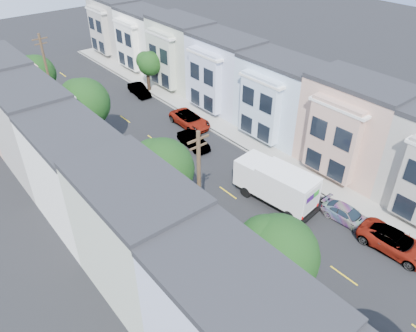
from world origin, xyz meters
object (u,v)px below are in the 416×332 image
utility_pole_far (49,80)px  parked_left_c (219,241)px  tree_d (84,104)px  parked_right_b (347,215)px  fedex_truck (276,183)px  parked_right_a (396,243)px  tree_far_r (149,64)px  parked_left_b (320,326)px  tree_e (36,74)px  tree_c (162,170)px  lead_sedan (194,141)px  parked_right_c (190,120)px  utility_pole_near (199,197)px  parked_left_d (134,169)px  tree_b (276,256)px  parked_right_d (139,90)px

utility_pole_far → parked_left_c: bearing=-87.0°
tree_d → parked_right_b: size_ratio=1.91×
fedex_truck → parked_right_a: bearing=-81.5°
tree_far_r → fedex_truck: (-4.59, -26.50, -1.74)m
tree_far_r → parked_left_b: (-11.80, -36.79, -2.92)m
tree_e → parked_right_a: (11.20, -39.36, -3.72)m
tree_c → lead_sedan: size_ratio=1.77×
parked_right_a → parked_right_c: same height
utility_pole_near → parked_left_c: size_ratio=2.55×
parked_left_b → parked_left_d: bearing=93.2°
tree_d → parked_right_a: bearing=-66.8°
tree_b → parked_right_c: size_ratio=1.40×
tree_c → tree_d: 12.87m
tree_b → parked_left_d: tree_b is taller
tree_b → utility_pole_near: bearing=90.0°
tree_d → utility_pole_near: (0.00, -17.30, -0.45)m
parked_left_c → parked_right_a: (9.80, -8.36, 0.12)m
parked_right_b → parked_right_a: bearing=-93.8°
tree_c → fedex_truck: (8.61, -3.79, -3.11)m
tree_b → parked_right_b: size_ratio=1.81×
utility_pole_near → parked_left_d: size_ratio=2.38×
tree_far_r → tree_d: bearing=-143.2°
tree_e → parked_right_c: (11.20, -14.53, -3.72)m
tree_b → utility_pole_near: size_ratio=0.76×
tree_b → utility_pole_far: 32.86m
lead_sedan → parked_left_d: lead_sedan is taller
lead_sedan → parked_right_d: lead_sedan is taller
parked_right_b → tree_e: bearing=103.8°
lead_sedan → parked_left_d: bearing=-173.0°
tree_far_r → lead_sedan: tree_far_r is taller
utility_pole_far → parked_right_d: 12.08m
utility_pole_far → tree_d: bearing=-90.0°
tree_c → tree_far_r: size_ratio=1.42×
tree_d → parked_right_d: (11.20, 9.54, -4.90)m
tree_d → utility_pole_near: utility_pole_near is taller
parked_left_b → parked_right_d: bearing=78.1°
tree_b → parked_left_b: size_ratio=1.76×
lead_sedan → parked_right_a: (2.49, -20.94, 0.06)m
parked_left_b → parked_right_b: size_ratio=1.03×
tree_d → parked_left_b: bearing=-87.0°
tree_e → tree_b: bearing=-90.0°
utility_pole_near → tree_e: bearing=90.0°
tree_d → parked_left_c: 18.55m
tree_c → utility_pole_near: 4.45m
tree_b → lead_sedan: (8.71, 18.92, -4.50)m
tree_b → tree_c: bearing=90.0°
tree_far_r → parked_right_b: size_ratio=1.24×
tree_far_r → parked_right_d: 3.55m
tree_c → tree_e: bearing=90.0°
parked_left_c → parked_left_d: size_ratio=0.93×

